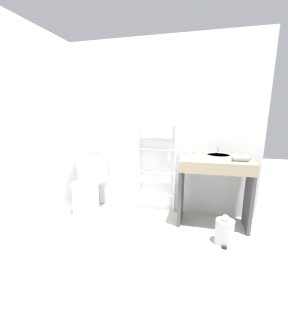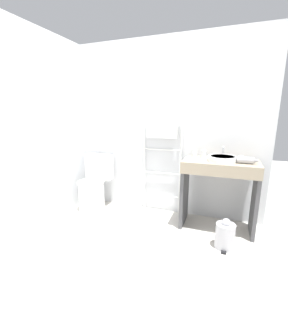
% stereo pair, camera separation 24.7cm
% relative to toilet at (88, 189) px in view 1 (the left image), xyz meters
% --- Properties ---
extents(ground_plane, '(12.00, 12.00, 0.00)m').
position_rel_toilet_xyz_m(ground_plane, '(0.93, -1.06, -0.34)').
color(ground_plane, beige).
extents(wall_back, '(2.75, 0.12, 2.35)m').
position_rel_toilet_xyz_m(wall_back, '(0.93, 0.38, 0.84)').
color(wall_back, silver).
rests_on(wall_back, ground_plane).
extents(wall_side, '(0.12, 2.06, 2.35)m').
position_rel_toilet_xyz_m(wall_side, '(-0.39, -0.37, 0.84)').
color(wall_side, silver).
rests_on(wall_side, ground_plane).
extents(toilet, '(0.40, 0.52, 0.81)m').
position_rel_toilet_xyz_m(toilet, '(0.00, 0.00, 0.00)').
color(toilet, white).
rests_on(toilet, ground_plane).
extents(towel_radiator, '(0.55, 0.06, 1.29)m').
position_rel_toilet_xyz_m(towel_radiator, '(0.95, 0.28, 0.61)').
color(towel_radiator, white).
rests_on(towel_radiator, ground_plane).
extents(vanity_counter, '(0.85, 0.49, 0.86)m').
position_rel_toilet_xyz_m(vanity_counter, '(1.73, 0.03, 0.23)').
color(vanity_counter, gray).
rests_on(vanity_counter, ground_plane).
extents(sink_basin, '(0.33, 0.33, 0.06)m').
position_rel_toilet_xyz_m(sink_basin, '(1.75, 0.02, 0.55)').
color(sink_basin, white).
rests_on(sink_basin, vanity_counter).
extents(faucet, '(0.02, 0.10, 0.14)m').
position_rel_toilet_xyz_m(faucet, '(1.75, 0.20, 0.61)').
color(faucet, silver).
rests_on(faucet, vanity_counter).
extents(cup_near_wall, '(0.07, 0.07, 0.09)m').
position_rel_toilet_xyz_m(cup_near_wall, '(1.40, 0.19, 0.57)').
color(cup_near_wall, white).
rests_on(cup_near_wall, vanity_counter).
extents(cup_near_edge, '(0.06, 0.06, 0.09)m').
position_rel_toilet_xyz_m(cup_near_edge, '(1.52, 0.16, 0.57)').
color(cup_near_edge, white).
rests_on(cup_near_edge, vanity_counter).
extents(hair_dryer, '(0.23, 0.18, 0.08)m').
position_rel_toilet_xyz_m(hair_dryer, '(2.00, -0.01, 0.56)').
color(hair_dryer, '#B7B7BC').
rests_on(hair_dryer, vanity_counter).
extents(trash_bin, '(0.20, 0.23, 0.33)m').
position_rel_toilet_xyz_m(trash_bin, '(1.84, -0.38, -0.19)').
color(trash_bin, '#B7B7BC').
rests_on(trash_bin, ground_plane).
extents(bath_mat, '(0.56, 0.36, 0.01)m').
position_rel_toilet_xyz_m(bath_mat, '(0.09, -0.55, -0.33)').
color(bath_mat, silver).
rests_on(bath_mat, ground_plane).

